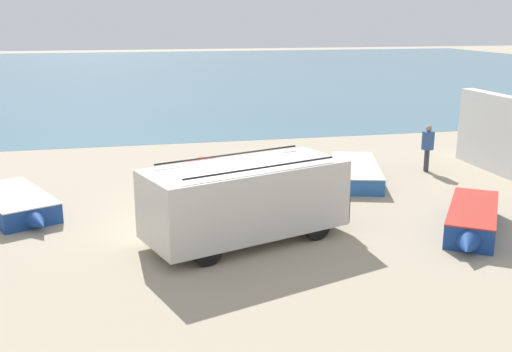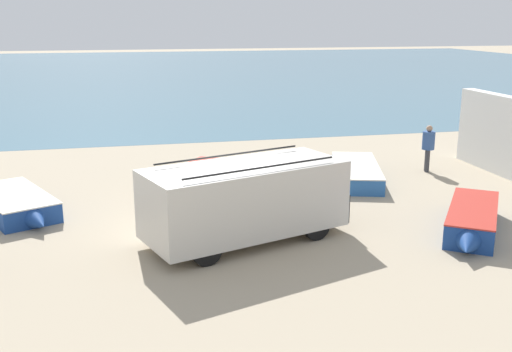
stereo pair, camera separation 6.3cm
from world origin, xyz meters
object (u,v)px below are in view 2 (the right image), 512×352
object	(u,v)px
fishing_rowboat_3	(356,171)
fisherman_0	(428,144)
fishing_rowboat_0	(16,204)
fishing_rowboat_2	(195,178)
parked_van	(246,199)
fishing_rowboat_1	(472,221)

from	to	relation	value
fishing_rowboat_3	fisherman_0	world-z (taller)	fisherman_0
fishing_rowboat_0	fishing_rowboat_3	world-z (taller)	fishing_rowboat_0
fishing_rowboat_0	fishing_rowboat_2	size ratio (longest dim) A/B	1.08
parked_van	fishing_rowboat_2	xyz separation A→B (m)	(-0.69, 5.43, -0.83)
fishing_rowboat_1	fishing_rowboat_2	distance (m)	9.26
fishing_rowboat_2	fishing_rowboat_3	distance (m)	5.87
fisherman_0	fishing_rowboat_2	bearing A→B (deg)	-158.32
parked_van	fisherman_0	distance (m)	10.05
parked_van	fishing_rowboat_2	world-z (taller)	parked_van
fishing_rowboat_0	fishing_rowboat_1	xyz separation A→B (m)	(12.50, -4.44, 0.03)
parked_van	fisherman_0	bearing A→B (deg)	15.54
parked_van	fisherman_0	size ratio (longest dim) A/B	3.21
fishing_rowboat_1	fishing_rowboat_3	xyz separation A→B (m)	(-0.99, 6.02, -0.05)
fishing_rowboat_0	fishing_rowboat_1	size ratio (longest dim) A/B	1.06
fishing_rowboat_2	fishing_rowboat_1	bearing A→B (deg)	82.88
fishing_rowboat_2	fisherman_0	bearing A→B (deg)	126.80
fisherman_0	fishing_rowboat_3	bearing A→B (deg)	-151.45
fishing_rowboat_1	fishing_rowboat_0	bearing A→B (deg)	-74.58
parked_van	fishing_rowboat_0	world-z (taller)	parked_van
parked_van	fishing_rowboat_2	size ratio (longest dim) A/B	1.39
fishing_rowboat_3	fishing_rowboat_0	bearing A→B (deg)	114.62
fishing_rowboat_0	fisherman_0	world-z (taller)	fisherman_0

